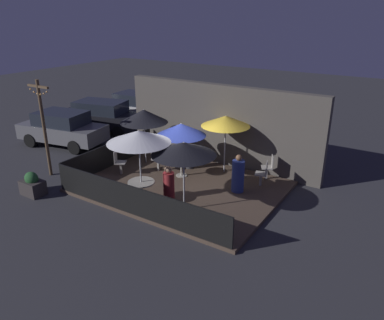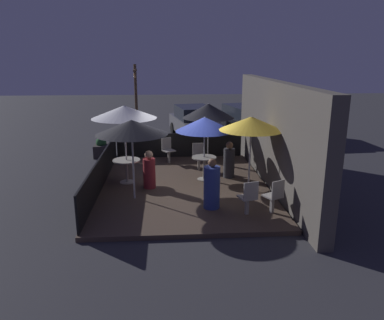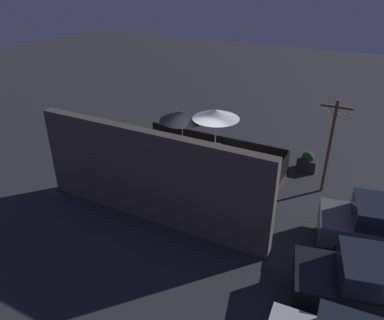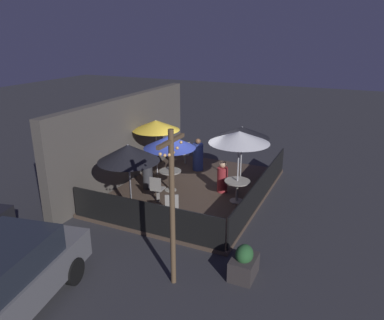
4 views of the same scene
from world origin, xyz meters
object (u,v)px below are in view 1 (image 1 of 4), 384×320
at_px(patio_umbrella_4, 226,121).
at_px(parked_car_1, 101,116).
at_px(light_post, 43,124).
at_px(patron_2, 190,155).
at_px(dining_table_0, 141,186).
at_px(parked_car_0, 62,128).
at_px(patron_0, 238,175).
at_px(planter_box, 33,185).
at_px(patio_umbrella_3, 144,116).
at_px(patio_umbrella_0, 139,137).
at_px(patron_1, 169,184).
at_px(patio_chair_0, 269,166).
at_px(patio_chair_1, 119,162).
at_px(patio_umbrella_2, 184,149).
at_px(patio_umbrella_1, 181,130).
at_px(parked_car_2, 137,106).
at_px(patio_chair_3, 157,158).
at_px(dining_table_1, 181,161).
at_px(patio_chair_2, 263,173).

height_order(patio_umbrella_4, parked_car_1, patio_umbrella_4).
bearing_deg(light_post, patron_2, 37.46).
xyz_separation_m(dining_table_0, parked_car_0, (-7.00, 2.65, 0.13)).
xyz_separation_m(patron_0, planter_box, (-5.95, -3.84, -0.35)).
height_order(patio_umbrella_3, patron_0, patio_umbrella_3).
distance_m(light_post, parked_car_0, 3.76).
distance_m(patio_umbrella_3, patron_2, 2.38).
bearing_deg(patron_2, parked_car_0, -78.49).
height_order(patio_umbrella_0, patio_umbrella_4, patio_umbrella_0).
relative_size(dining_table_0, patron_0, 0.64).
distance_m(patron_1, parked_car_0, 7.79).
distance_m(patio_umbrella_0, patio_chair_0, 5.14).
relative_size(patio_chair_1, parked_car_1, 0.19).
xyz_separation_m(patio_umbrella_4, patio_chair_1, (-3.26, -2.38, -1.52)).
height_order(patio_umbrella_0, patio_umbrella_2, patio_umbrella_0).
distance_m(patio_umbrella_2, patio_umbrella_3, 4.33).
bearing_deg(patron_0, patron_1, -162.70).
distance_m(dining_table_0, patron_1, 0.92).
distance_m(patio_chair_1, parked_car_1, 6.28).
height_order(patio_umbrella_0, patio_umbrella_1, patio_umbrella_0).
bearing_deg(parked_car_2, patio_umbrella_4, -31.43).
height_order(patio_chair_0, patron_1, patron_1).
distance_m(patio_umbrella_4, parked_car_1, 8.39).
bearing_deg(parked_car_1, light_post, -78.19).
bearing_deg(patio_chair_3, dining_table_1, 0.00).
bearing_deg(patio_umbrella_1, dining_table_1, 180.00).
bearing_deg(patio_umbrella_0, patio_chair_1, 149.28).
height_order(patron_0, light_post, light_post).
height_order(dining_table_0, patio_chair_0, patio_chair_0).
bearing_deg(parked_car_0, patron_0, -11.88).
bearing_deg(planter_box, parked_car_2, 108.85).
relative_size(patron_0, patron_1, 1.15).
relative_size(patio_chair_3, patron_1, 0.81).
relative_size(patio_umbrella_1, dining_table_0, 2.38).
height_order(patio_umbrella_0, patio_chair_1, patio_umbrella_0).
bearing_deg(dining_table_0, patron_0, 47.39).
relative_size(patio_chair_2, parked_car_2, 0.21).
xyz_separation_m(patio_umbrella_0, parked_car_2, (-6.87, 7.85, -1.53)).
bearing_deg(patio_umbrella_0, light_post, 179.84).
height_order(dining_table_1, patio_chair_0, patio_chair_0).
xyz_separation_m(patio_umbrella_4, planter_box, (-4.76, -5.10, -1.80)).
relative_size(patio_umbrella_4, patron_0, 1.67).
xyz_separation_m(patio_umbrella_0, patio_umbrella_3, (-2.14, 2.81, -0.29)).
relative_size(patio_umbrella_3, light_post, 0.60).
bearing_deg(light_post, parked_car_0, 132.22).
xyz_separation_m(patio_umbrella_0, patron_2, (-0.30, 3.32, -1.71)).
xyz_separation_m(planter_box, parked_car_2, (-3.16, 9.25, 0.48)).
bearing_deg(patio_umbrella_3, parked_car_0, -178.03).
bearing_deg(parked_car_1, parked_car_2, 71.43).
bearing_deg(patio_chair_3, parked_car_1, 149.55).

